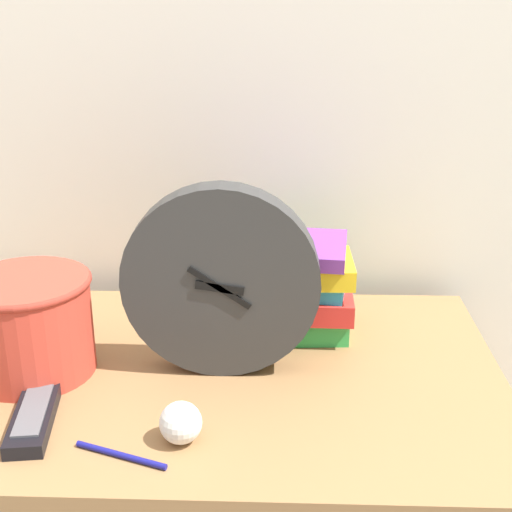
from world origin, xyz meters
name	(u,v)px	position (x,y,z in m)	size (l,w,h in m)	color
wall_back	(191,23)	(0.00, 0.67, 1.20)	(6.00, 0.04, 2.40)	silver
desk_clock	(221,282)	(0.08, 0.30, 0.85)	(0.30, 0.05, 0.30)	#333333
book_stack	(282,289)	(0.17, 0.44, 0.78)	(0.24, 0.19, 0.16)	green
basket	(29,322)	(-0.21, 0.29, 0.79)	(0.20, 0.20, 0.15)	#C63D2D
tv_remote	(34,416)	(-0.17, 0.15, 0.72)	(0.07, 0.17, 0.02)	black
crumpled_paper_ball	(181,423)	(0.04, 0.11, 0.73)	(0.06, 0.06, 0.06)	white
pen	(121,455)	(-0.03, 0.08, 0.71)	(0.12, 0.05, 0.01)	navy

